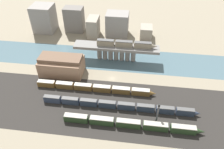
{
  "coord_description": "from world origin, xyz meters",
  "views": [
    {
      "loc": [
        13.3,
        -103.78,
        88.67
      ],
      "look_at": [
        0.0,
        -1.45,
        4.35
      ],
      "focal_mm": 35.0,
      "sensor_mm": 36.0,
      "label": 1
    }
  ],
  "objects_px": {
    "train_yard_near": "(131,124)",
    "signal_tower": "(158,113)",
    "train_yard_far": "(95,88)",
    "warehouse_building": "(62,65)",
    "train_on_bridge": "(126,44)",
    "train_yard_mid": "(119,105)"
  },
  "relations": [
    {
      "from": "train_yard_near",
      "to": "signal_tower",
      "type": "bearing_deg",
      "value": 22.56
    },
    {
      "from": "train_yard_far",
      "to": "warehouse_building",
      "type": "bearing_deg",
      "value": 149.84
    },
    {
      "from": "train_on_bridge",
      "to": "train_yard_near",
      "type": "bearing_deg",
      "value": -82.4
    },
    {
      "from": "train_yard_near",
      "to": "warehouse_building",
      "type": "relative_size",
      "value": 2.58
    },
    {
      "from": "train_yard_mid",
      "to": "warehouse_building",
      "type": "height_order",
      "value": "warehouse_building"
    },
    {
      "from": "signal_tower",
      "to": "train_yard_mid",
      "type": "bearing_deg",
      "value": 162.82
    },
    {
      "from": "train_on_bridge",
      "to": "train_yard_far",
      "type": "bearing_deg",
      "value": -114.82
    },
    {
      "from": "train_yard_near",
      "to": "warehouse_building",
      "type": "height_order",
      "value": "warehouse_building"
    },
    {
      "from": "train_yard_far",
      "to": "signal_tower",
      "type": "relative_size",
      "value": 5.88
    },
    {
      "from": "train_on_bridge",
      "to": "train_yard_mid",
      "type": "height_order",
      "value": "train_on_bridge"
    },
    {
      "from": "train_yard_near",
      "to": "warehouse_building",
      "type": "xyz_separation_m",
      "value": [
        -46.61,
        37.22,
        3.95
      ]
    },
    {
      "from": "train_yard_mid",
      "to": "train_yard_far",
      "type": "height_order",
      "value": "train_yard_mid"
    },
    {
      "from": "train_yard_near",
      "to": "signal_tower",
      "type": "relative_size",
      "value": 5.79
    },
    {
      "from": "train_yard_far",
      "to": "train_on_bridge",
      "type": "bearing_deg",
      "value": 65.18
    },
    {
      "from": "train_on_bridge",
      "to": "train_yard_mid",
      "type": "xyz_separation_m",
      "value": [
        0.0,
        -45.17,
        -10.94
      ]
    },
    {
      "from": "train_yard_mid",
      "to": "train_on_bridge",
      "type": "bearing_deg",
      "value": 90.01
    },
    {
      "from": "train_on_bridge",
      "to": "train_yard_near",
      "type": "height_order",
      "value": "train_on_bridge"
    },
    {
      "from": "warehouse_building",
      "to": "signal_tower",
      "type": "bearing_deg",
      "value": -28.48
    },
    {
      "from": "train_yard_near",
      "to": "train_yard_far",
      "type": "distance_m",
      "value": 32.73
    },
    {
      "from": "train_yard_near",
      "to": "signal_tower",
      "type": "height_order",
      "value": "signal_tower"
    },
    {
      "from": "warehouse_building",
      "to": "train_yard_far",
      "type": "bearing_deg",
      "value": -30.16
    },
    {
      "from": "train_yard_near",
      "to": "train_yard_far",
      "type": "relative_size",
      "value": 0.99
    }
  ]
}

